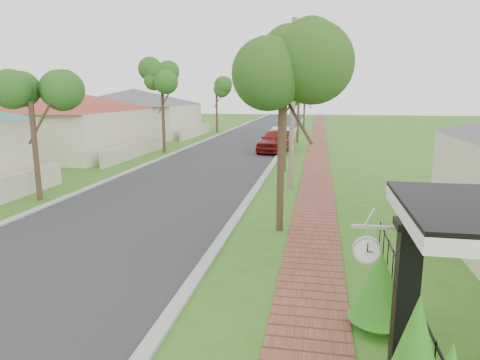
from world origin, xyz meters
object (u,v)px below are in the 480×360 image
Objects in this scene: parked_car_red at (276,141)px; utility_pole at (293,105)px; near_tree at (283,71)px; station_clock at (368,248)px; porch_post at (404,317)px; parked_car_white at (282,137)px.

parked_car_red is 0.67× the size of utility_pole.
near_tree is at bearing -74.45° from parked_car_red.
utility_pole reaches higher than parked_car_red.
parked_car_red is 12.32m from utility_pole.
station_clock is at bearing -71.76° from parked_car_red.
utility_pole is at bearing -71.73° from parked_car_red.
porch_post is at bearing -79.43° from utility_pole.
station_clock is (1.92, -12.51, -1.72)m from utility_pole.
porch_post is at bearing -70.79° from parked_car_red.
parked_car_red is 24.67m from station_clock.
utility_pole reaches higher than station_clock.
parked_car_red is 3.29m from parked_car_white.
station_clock reaches higher than parked_car_white.
porch_post is 28.36m from parked_car_white.
parked_car_white is at bearing 98.41° from porch_post.
station_clock is at bearing -74.18° from near_tree.
utility_pole is (1.83, -11.85, 2.84)m from parked_car_red.
porch_post is 25.12m from parked_car_red.
parked_car_red is 18.34m from near_tree.
parked_car_red reaches higher than parked_car_white.
porch_post is 0.52× the size of parked_car_red.
parked_car_red is 1.06× the size of parked_car_white.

